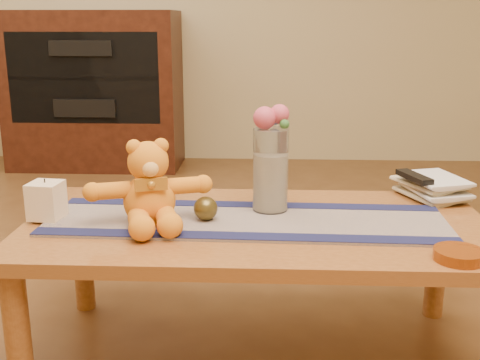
{
  "coord_description": "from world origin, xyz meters",
  "views": [
    {
      "loc": [
        0.03,
        -1.69,
        1.04
      ],
      "look_at": [
        -0.05,
        0.0,
        0.58
      ],
      "focal_mm": 44.24,
      "sensor_mm": 36.0,
      "label": 1
    }
  ],
  "objects_px": {
    "pillar_candle": "(46,200)",
    "amber_dish": "(459,255)",
    "book_bottom": "(411,197)",
    "glass_vase": "(271,170)",
    "bronze_ball": "(206,208)",
    "teddy_bear": "(149,183)",
    "tv_remote": "(414,177)"
  },
  "relations": [
    {
      "from": "amber_dish",
      "to": "book_bottom",
      "type": "bearing_deg",
      "value": 90.16
    },
    {
      "from": "book_bottom",
      "to": "teddy_bear",
      "type": "bearing_deg",
      "value": 175.82
    },
    {
      "from": "bronze_ball",
      "to": "tv_remote",
      "type": "height_order",
      "value": "tv_remote"
    },
    {
      "from": "pillar_candle",
      "to": "glass_vase",
      "type": "height_order",
      "value": "glass_vase"
    },
    {
      "from": "bronze_ball",
      "to": "book_bottom",
      "type": "distance_m",
      "value": 0.72
    },
    {
      "from": "glass_vase",
      "to": "bronze_ball",
      "type": "distance_m",
      "value": 0.24
    },
    {
      "from": "pillar_candle",
      "to": "amber_dish",
      "type": "xyz_separation_m",
      "value": [
        1.16,
        -0.26,
        -0.05
      ]
    },
    {
      "from": "glass_vase",
      "to": "tv_remote",
      "type": "relative_size",
      "value": 1.62
    },
    {
      "from": "bronze_ball",
      "to": "pillar_candle",
      "type": "bearing_deg",
      "value": -179.82
    },
    {
      "from": "book_bottom",
      "to": "tv_remote",
      "type": "bearing_deg",
      "value": -93.0
    },
    {
      "from": "tv_remote",
      "to": "amber_dish",
      "type": "distance_m",
      "value": 0.51
    },
    {
      "from": "book_bottom",
      "to": "tv_remote",
      "type": "xyz_separation_m",
      "value": [
        0.0,
        -0.01,
        0.07
      ]
    },
    {
      "from": "pillar_candle",
      "to": "glass_vase",
      "type": "distance_m",
      "value": 0.69
    },
    {
      "from": "pillar_candle",
      "to": "tv_remote",
      "type": "xyz_separation_m",
      "value": [
        1.16,
        0.25,
        0.02
      ]
    },
    {
      "from": "teddy_bear",
      "to": "book_bottom",
      "type": "relative_size",
      "value": 1.57
    },
    {
      "from": "pillar_candle",
      "to": "bronze_ball",
      "type": "distance_m",
      "value": 0.48
    },
    {
      "from": "tv_remote",
      "to": "glass_vase",
      "type": "bearing_deg",
      "value": 176.34
    },
    {
      "from": "teddy_bear",
      "to": "pillar_candle",
      "type": "bearing_deg",
      "value": 158.27
    },
    {
      "from": "amber_dish",
      "to": "teddy_bear",
      "type": "bearing_deg",
      "value": 164.22
    },
    {
      "from": "teddy_bear",
      "to": "glass_vase",
      "type": "bearing_deg",
      "value": 2.45
    },
    {
      "from": "book_bottom",
      "to": "pillar_candle",
      "type": "bearing_deg",
      "value": 169.89
    },
    {
      "from": "bronze_ball",
      "to": "glass_vase",
      "type": "bearing_deg",
      "value": 29.17
    },
    {
      "from": "tv_remote",
      "to": "bronze_ball",
      "type": "bearing_deg",
      "value": -179.62
    },
    {
      "from": "pillar_candle",
      "to": "bronze_ball",
      "type": "xyz_separation_m",
      "value": [
        0.48,
        0.0,
        -0.02
      ]
    },
    {
      "from": "book_bottom",
      "to": "amber_dish",
      "type": "height_order",
      "value": "amber_dish"
    },
    {
      "from": "book_bottom",
      "to": "tv_remote",
      "type": "distance_m",
      "value": 0.08
    },
    {
      "from": "book_bottom",
      "to": "tv_remote",
      "type": "height_order",
      "value": "tv_remote"
    },
    {
      "from": "teddy_bear",
      "to": "amber_dish",
      "type": "xyz_separation_m",
      "value": [
        0.84,
        -0.24,
        -0.11
      ]
    },
    {
      "from": "bronze_ball",
      "to": "amber_dish",
      "type": "distance_m",
      "value": 0.72
    },
    {
      "from": "teddy_bear",
      "to": "pillar_candle",
      "type": "xyz_separation_m",
      "value": [
        -0.32,
        0.02,
        -0.06
      ]
    },
    {
      "from": "glass_vase",
      "to": "pillar_candle",
      "type": "bearing_deg",
      "value": -170.8
    },
    {
      "from": "amber_dish",
      "to": "pillar_candle",
      "type": "bearing_deg",
      "value": 167.4
    }
  ]
}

